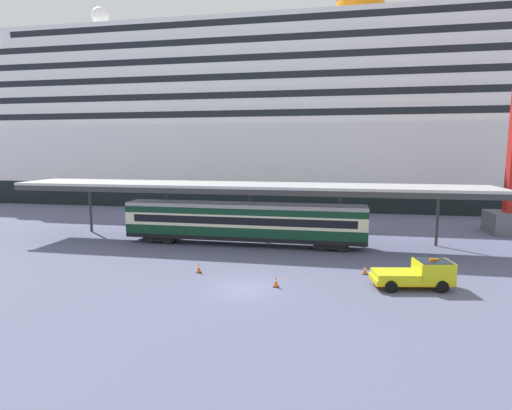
% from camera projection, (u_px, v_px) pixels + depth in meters
% --- Properties ---
extents(ground_plane, '(400.00, 400.00, 0.00)m').
position_uv_depth(ground_plane, '(244.00, 289.00, 27.14)').
color(ground_plane, slate).
extents(cruise_ship, '(156.56, 27.14, 39.17)m').
position_uv_depth(cruise_ship, '(331.00, 125.00, 71.57)').
color(cruise_ship, black).
rests_on(cruise_ship, ground).
extents(platform_canopy, '(46.14, 6.07, 5.97)m').
position_uv_depth(platform_canopy, '(244.00, 186.00, 39.20)').
color(platform_canopy, '#B7B7B7').
rests_on(platform_canopy, ground).
extents(train_carriage, '(23.39, 2.81, 4.11)m').
position_uv_depth(train_carriage, '(243.00, 222.00, 39.27)').
color(train_carriage, black).
rests_on(train_carriage, ground).
extents(service_truck, '(5.48, 2.95, 2.02)m').
position_uv_depth(service_truck, '(419.00, 273.00, 27.20)').
color(service_truck, yellow).
rests_on(service_truck, ground).
extents(traffic_cone_near, '(0.36, 0.36, 0.79)m').
position_uv_depth(traffic_cone_near, '(199.00, 268.00, 30.61)').
color(traffic_cone_near, black).
rests_on(traffic_cone_near, ground).
extents(traffic_cone_mid, '(0.36, 0.36, 0.74)m').
position_uv_depth(traffic_cone_mid, '(365.00, 270.00, 30.21)').
color(traffic_cone_mid, black).
rests_on(traffic_cone_mid, ground).
extents(traffic_cone_far, '(0.36, 0.36, 0.78)m').
position_uv_depth(traffic_cone_far, '(276.00, 282.00, 27.41)').
color(traffic_cone_far, black).
rests_on(traffic_cone_far, ground).
extents(quay_bollard, '(0.48, 0.48, 0.96)m').
position_uv_depth(quay_bollard, '(399.00, 277.00, 27.90)').
color(quay_bollard, black).
rests_on(quay_bollard, ground).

